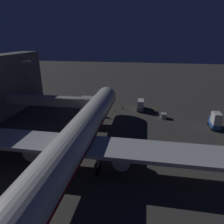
# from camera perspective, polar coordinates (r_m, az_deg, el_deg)

# --- Properties ---
(ground_plane) EXTENTS (320.00, 320.00, 0.00)m
(ground_plane) POSITION_cam_1_polar(r_m,az_deg,el_deg) (44.40, -6.83, -9.95)
(ground_plane) COLOR #383533
(airliner_at_gate) EXTENTS (51.21, 64.38, 17.74)m
(airliner_at_gate) POSITION_cam_1_polar(r_m,az_deg,el_deg) (35.39, -10.70, -8.45)
(airliner_at_gate) COLOR silver
(airliner_at_gate) RESTS_ON ground_plane
(jet_bridge) EXTENTS (25.64, 3.40, 7.12)m
(jet_bridge) POSITION_cam_1_polar(r_m,az_deg,el_deg) (58.66, -16.09, 3.03)
(jet_bridge) COLOR #9E9E99
(jet_bridge) RESTS_ON ground_plane
(apron_floodlight_mast) EXTENTS (2.90, 0.50, 15.76)m
(apron_floodlight_mast) POSITION_cam_1_polar(r_m,az_deg,el_deg) (70.06, -22.65, 8.14)
(apron_floodlight_mast) COLOR #59595E
(apron_floodlight_mast) RESTS_ON ground_plane
(catering_truck) EXTENTS (2.36, 5.92, 3.47)m
(catering_truck) POSITION_cam_1_polar(r_m,az_deg,el_deg) (66.16, 8.22, 2.10)
(catering_truck) COLOR slate
(catering_truck) RESTS_ON ground_plane
(cargo_truck_aft) EXTENTS (2.36, 4.62, 4.38)m
(cargo_truck_aft) POSITION_cam_1_polar(r_m,az_deg,el_deg) (58.52, 27.45, -2.17)
(cargo_truck_aft) COLOR #234C9E
(cargo_truck_aft) RESTS_ON ground_plane
(baggage_container_near_belt) EXTENTS (1.52, 1.82, 1.42)m
(baggage_container_near_belt) POSITION_cam_1_polar(r_m,az_deg,el_deg) (60.98, 14.56, -1.03)
(baggage_container_near_belt) COLOR #B7BABF
(baggage_container_near_belt) RESTS_ON ground_plane
(ground_crew_near_nose_gear) EXTENTS (0.40, 0.40, 1.72)m
(ground_crew_near_nose_gear) POSITION_cam_1_polar(r_m,az_deg,el_deg) (64.37, 11.82, 0.57)
(ground_crew_near_nose_gear) COLOR black
(ground_crew_near_nose_gear) RESTS_ON ground_plane
(ground_crew_marshaller_fwd) EXTENTS (0.40, 0.40, 1.86)m
(ground_crew_marshaller_fwd) POSITION_cam_1_polar(r_m,az_deg,el_deg) (66.37, 3.10, 1.68)
(ground_crew_marshaller_fwd) COLOR black
(ground_crew_marshaller_fwd) RESTS_ON ground_plane
(traffic_cone_nose_port) EXTENTS (0.36, 0.36, 0.55)m
(traffic_cone_nose_port) POSITION_cam_1_polar(r_m,az_deg,el_deg) (64.46, 0.80, 0.42)
(traffic_cone_nose_port) COLOR orange
(traffic_cone_nose_port) RESTS_ON ground_plane
(traffic_cone_nose_starboard) EXTENTS (0.36, 0.36, 0.55)m
(traffic_cone_nose_starboard) POSITION_cam_1_polar(r_m,az_deg,el_deg) (65.24, -3.02, 0.64)
(traffic_cone_nose_starboard) COLOR orange
(traffic_cone_nose_starboard) RESTS_ON ground_plane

